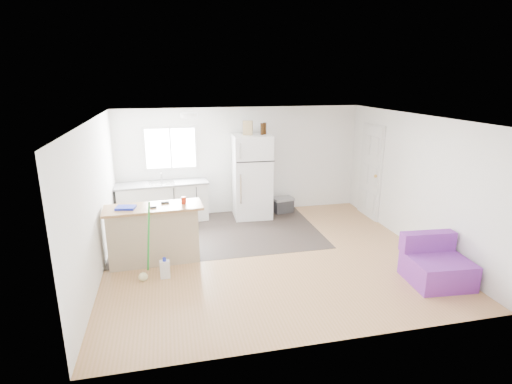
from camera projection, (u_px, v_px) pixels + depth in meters
room at (268, 190)px, 6.72m from camera, size 5.51×5.01×2.41m
vinyl_zone at (218, 233)px, 8.07m from camera, size 4.05×2.50×0.00m
window at (171, 148)px, 8.63m from camera, size 1.18×0.06×0.98m
interior_door at (370, 172)px, 8.80m from camera, size 0.11×0.92×2.10m
ceiling_fixture at (189, 115)px, 7.27m from camera, size 0.30×0.30×0.07m
kitchen_cabinets at (163, 202)px, 8.61m from camera, size 1.98×0.75×1.14m
peninsula at (154, 234)px, 6.69m from camera, size 1.62×0.69×0.98m
refrigerator at (252, 176)px, 8.80m from camera, size 0.84×0.80×1.84m
cooler at (283, 205)px, 9.27m from camera, size 0.51×0.39×0.35m
purple_seat at (436, 266)px, 6.09m from camera, size 0.92×0.87×0.71m
cleaner_jug at (165, 269)px, 6.22m from camera, size 0.15×0.11×0.34m
mop at (145, 266)px, 6.14m from camera, size 0.27×0.35×1.28m
red_cup at (184, 200)px, 6.68m from camera, size 0.11×0.11×0.12m
blue_tray at (126, 208)px, 6.45m from camera, size 0.34×0.27×0.04m
tool_a at (165, 202)px, 6.72m from camera, size 0.14×0.05×0.03m
tool_b at (153, 207)px, 6.48m from camera, size 0.10×0.05×0.03m
cardboard_box at (248, 128)px, 8.45m from camera, size 0.22×0.16×0.30m
bottle_left at (262, 129)px, 8.49m from camera, size 0.08×0.08×0.25m
bottle_right at (265, 128)px, 8.58m from camera, size 0.09×0.09×0.25m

